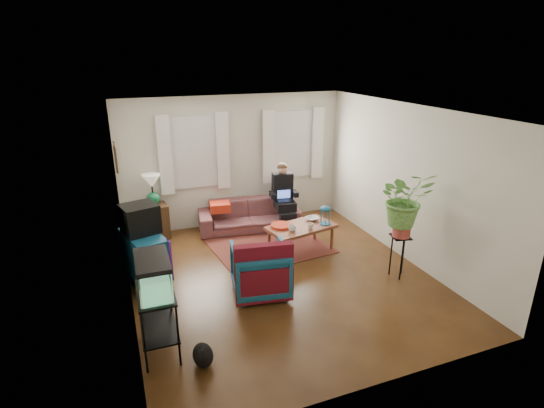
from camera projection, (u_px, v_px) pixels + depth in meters
name	position (u px, v px, depth m)	size (l,w,h in m)	color
floor	(281.00, 277.00, 6.72)	(4.50, 5.00, 0.01)	#4F2B14
ceiling	(282.00, 111.00, 5.83)	(4.50, 5.00, 0.01)	white
wall_back	(234.00, 161.00, 8.47)	(4.50, 0.01, 2.60)	silver
wall_front	(380.00, 280.00, 4.08)	(4.50, 0.01, 2.60)	silver
wall_left	(122.00, 220.00, 5.52)	(0.01, 5.00, 2.60)	silver
wall_right	(407.00, 184.00, 7.04)	(0.01, 5.00, 2.60)	silver
window_left	(194.00, 152.00, 8.10)	(1.08, 0.04, 1.38)	white
window_right	(292.00, 144.00, 8.79)	(1.08, 0.04, 1.38)	white
curtains_left	(195.00, 153.00, 8.03)	(1.36, 0.06, 1.50)	white
curtains_right	(294.00, 145.00, 8.72)	(1.36, 0.06, 1.50)	white
picture_frame	(116.00, 157.00, 6.05)	(0.04, 0.32, 0.40)	#3D2616
area_rug	(269.00, 246.00, 7.78)	(2.00, 1.60, 0.01)	maroon
sofa	(249.00, 210.00, 8.43)	(1.97, 0.78, 0.77)	brown
seated_person	(283.00, 198.00, 8.52)	(0.49, 0.61, 1.18)	black
side_table	(155.00, 221.00, 8.06)	(0.45, 0.45, 0.66)	#3A2415
table_lamp	(152.00, 191.00, 7.85)	(0.34, 0.34, 0.60)	white
dresser	(145.00, 259.00, 6.44)	(0.45, 0.90, 0.81)	#11586B
crt_tv	(140.00, 219.00, 6.31)	(0.50, 0.45, 0.43)	black
aquarium_stand	(158.00, 322.00, 4.93)	(0.41, 0.73, 0.82)	black
aquarium	(153.00, 275.00, 4.72)	(0.37, 0.67, 0.43)	#7FD899
black_cat	(203.00, 353.00, 4.81)	(0.23, 0.35, 0.30)	black
armchair	(260.00, 268.00, 6.17)	(0.79, 0.74, 0.81)	#104E64
serape_throw	(264.00, 267.00, 5.83)	(0.82, 0.19, 0.67)	#9E0A0A
coffee_table	(301.00, 238.00, 7.52)	(1.17, 0.64, 0.49)	brown
cup_a	(292.00, 228.00, 7.20)	(0.13, 0.13, 0.10)	white
cup_b	(310.00, 226.00, 7.30)	(0.11, 0.11, 0.10)	beige
bowl	(312.00, 219.00, 7.68)	(0.23, 0.23, 0.06)	white
snack_tray	(281.00, 226.00, 7.40)	(0.36, 0.36, 0.04)	#B21414
birdcage	(325.00, 215.00, 7.47)	(0.19, 0.19, 0.34)	#115B6B
plant_stand	(398.00, 256.00, 6.65)	(0.29, 0.29, 0.69)	black
potted_plant	(404.00, 207.00, 6.37)	(0.79, 0.68, 0.88)	#599947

